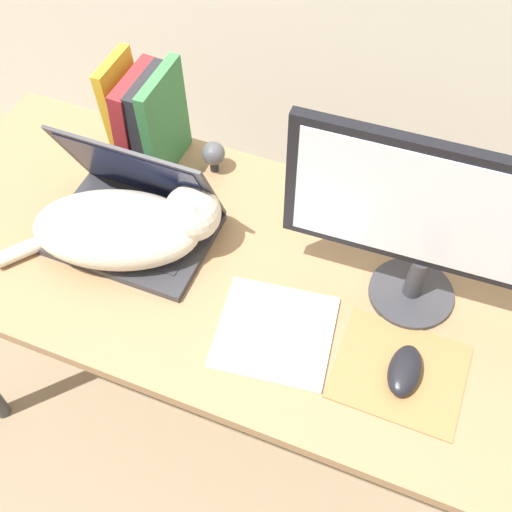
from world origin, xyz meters
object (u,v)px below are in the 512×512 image
object	(u,v)px
notepad	(275,332)
computer_mouse	(405,370)
cat	(128,227)
external_monitor	(436,221)
laptop	(134,215)
webcam	(213,154)
book_row	(146,119)

from	to	relation	value
notepad	computer_mouse	bearing A→B (deg)	0.68
cat	external_monitor	distance (m)	0.60
laptop	webcam	distance (m)	0.24
cat	notepad	distance (m)	0.36
computer_mouse	cat	bearing A→B (deg)	172.75
webcam	laptop	bearing A→B (deg)	-110.46
cat	webcam	distance (m)	0.29
cat	computer_mouse	xyz separation A→B (m)	(0.60, -0.08, -0.05)
laptop	computer_mouse	size ratio (longest dim) A/B	3.16
notepad	webcam	distance (m)	0.46
laptop	book_row	distance (m)	0.23
notepad	webcam	bearing A→B (deg)	128.71
cat	notepad	bearing A→B (deg)	-12.77
computer_mouse	laptop	bearing A→B (deg)	168.24
laptop	external_monitor	xyz separation A→B (m)	(0.59, 0.05, 0.18)
notepad	webcam	size ratio (longest dim) A/B	3.11
notepad	book_row	bearing A→B (deg)	142.33
computer_mouse	notepad	distance (m)	0.25
cat	webcam	world-z (taller)	cat
external_monitor	computer_mouse	size ratio (longest dim) A/B	5.03
computer_mouse	notepad	xyz separation A→B (m)	(-0.25, -0.00, -0.02)
laptop	cat	size ratio (longest dim) A/B	0.80
cat	external_monitor	bearing A→B (deg)	10.27
external_monitor	webcam	distance (m)	0.56
laptop	external_monitor	world-z (taller)	external_monitor
external_monitor	notepad	xyz separation A→B (m)	(-0.22, -0.18, -0.22)
cat	computer_mouse	bearing A→B (deg)	-7.25
cat	book_row	distance (m)	0.28
cat	notepad	world-z (taller)	cat
external_monitor	webcam	size ratio (longest dim) A/B	6.85
computer_mouse	webcam	size ratio (longest dim) A/B	1.36
cat	computer_mouse	size ratio (longest dim) A/B	3.97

